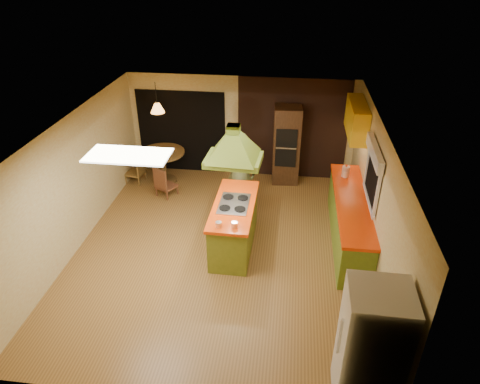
# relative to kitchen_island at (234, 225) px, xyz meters

# --- Properties ---
(ground) EXTENTS (6.50, 6.50, 0.00)m
(ground) POSITION_rel_kitchen_island_xyz_m (-0.25, -0.14, -0.48)
(ground) COLOR olive
(ground) RESTS_ON ground
(room_walls) EXTENTS (5.50, 6.50, 6.50)m
(room_walls) POSITION_rel_kitchen_island_xyz_m (-0.25, -0.14, 0.77)
(room_walls) COLOR beige
(room_walls) RESTS_ON ground
(ceiling_plane) EXTENTS (6.50, 6.50, 0.00)m
(ceiling_plane) POSITION_rel_kitchen_island_xyz_m (-0.25, -0.14, 2.02)
(ceiling_plane) COLOR silver
(ceiling_plane) RESTS_ON room_walls
(brick_panel) EXTENTS (2.64, 0.03, 2.50)m
(brick_panel) POSITION_rel_kitchen_island_xyz_m (1.00, 3.09, 0.77)
(brick_panel) COLOR #381E14
(brick_panel) RESTS_ON ground
(nook_opening) EXTENTS (2.20, 0.03, 2.10)m
(nook_opening) POSITION_rel_kitchen_island_xyz_m (-1.75, 3.09, 0.57)
(nook_opening) COLOR black
(nook_opening) RESTS_ON ground
(right_counter) EXTENTS (0.62, 3.05, 0.92)m
(right_counter) POSITION_rel_kitchen_island_xyz_m (2.20, 0.46, -0.02)
(right_counter) COLOR olive
(right_counter) RESTS_ON ground
(upper_cabinets) EXTENTS (0.34, 1.40, 0.70)m
(upper_cabinets) POSITION_rel_kitchen_island_xyz_m (2.32, 2.06, 1.47)
(upper_cabinets) COLOR yellow
(upper_cabinets) RESTS_ON room_walls
(window_right) EXTENTS (0.12, 1.35, 1.06)m
(window_right) POSITION_rel_kitchen_island_xyz_m (2.45, 0.26, 1.29)
(window_right) COLOR black
(window_right) RESTS_ON room_walls
(fluor_panel) EXTENTS (1.20, 0.60, 0.03)m
(fluor_panel) POSITION_rel_kitchen_island_xyz_m (-1.35, -1.34, 2.01)
(fluor_panel) COLOR white
(fluor_panel) RESTS_ON ceiling_plane
(kitchen_island) EXTENTS (0.78, 1.90, 0.96)m
(kitchen_island) POSITION_rel_kitchen_island_xyz_m (0.00, 0.00, 0.00)
(kitchen_island) COLOR olive
(kitchen_island) RESTS_ON ground
(range_hood) EXTENTS (1.01, 0.75, 0.79)m
(range_hood) POSITION_rel_kitchen_island_xyz_m (-0.00, -0.00, 1.77)
(range_hood) COLOR #5B6E1B
(range_hood) RESTS_ON ceiling_plane
(man) EXTENTS (0.73, 0.53, 1.86)m
(man) POSITION_rel_kitchen_island_xyz_m (-0.05, 1.29, 0.45)
(man) COLOR #4C4F29
(man) RESTS_ON ground
(refrigerator) EXTENTS (0.75, 0.71, 1.80)m
(refrigerator) POSITION_rel_kitchen_island_xyz_m (2.08, -3.01, 0.42)
(refrigerator) COLOR silver
(refrigerator) RESTS_ON ground
(wall_oven) EXTENTS (0.67, 0.63, 1.91)m
(wall_oven) POSITION_rel_kitchen_island_xyz_m (0.88, 2.81, 0.48)
(wall_oven) COLOR #492C17
(wall_oven) RESTS_ON ground
(dining_table) EXTENTS (1.09, 1.09, 0.81)m
(dining_table) POSITION_rel_kitchen_island_xyz_m (-2.08, 2.38, 0.10)
(dining_table) COLOR brown
(dining_table) RESTS_ON ground
(chair_left) EXTENTS (0.48, 0.48, 0.76)m
(chair_left) POSITION_rel_kitchen_island_xyz_m (-2.78, 2.28, -0.10)
(chair_left) COLOR brown
(chair_left) RESTS_ON ground
(chair_near) EXTENTS (0.55, 0.55, 0.74)m
(chair_near) POSITION_rel_kitchen_island_xyz_m (-1.83, 1.73, -0.11)
(chair_near) COLOR brown
(chair_near) RESTS_ON ground
(pendant_lamp) EXTENTS (0.33, 0.33, 0.21)m
(pendant_lamp) POSITION_rel_kitchen_island_xyz_m (-2.08, 2.38, 1.42)
(pendant_lamp) COLOR #FF9E3F
(pendant_lamp) RESTS_ON ceiling_plane
(canister_large) EXTENTS (0.18, 0.18, 0.23)m
(canister_large) POSITION_rel_kitchen_island_xyz_m (2.15, 1.42, 0.56)
(canister_large) COLOR beige
(canister_large) RESTS_ON right_counter
(canister_medium) EXTENTS (0.18, 0.18, 0.20)m
(canister_medium) POSITION_rel_kitchen_island_xyz_m (2.15, 1.48, 0.54)
(canister_medium) COLOR #FFEFCD
(canister_medium) RESTS_ON right_counter
(canister_small) EXTENTS (0.14, 0.14, 0.15)m
(canister_small) POSITION_rel_kitchen_island_xyz_m (2.15, 1.39, 0.52)
(canister_small) COLOR #FFE9CD
(canister_small) RESTS_ON right_counter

